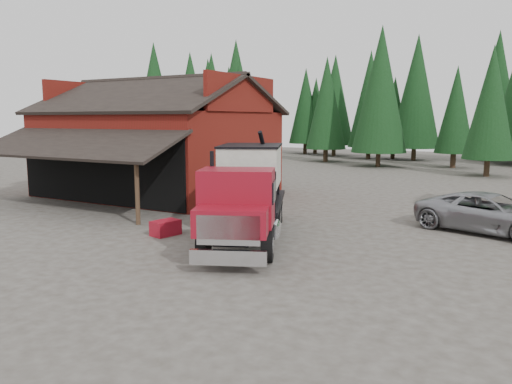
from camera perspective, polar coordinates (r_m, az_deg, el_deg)
The scene contains 9 objects.
ground at distance 17.57m, azimuth -4.40°, elevation -6.85°, with size 120.00×120.00×0.00m, color #413B33.
red_barn at distance 31.58m, azimuth -11.08°, elevation 4.73°, with size 12.80×13.63×7.18m.
conifer_backdrop at distance 57.04m, azimuth 19.83°, elevation 3.23°, with size 76.00×16.00×16.00m, color black, non-canonical shape.
near_pine_a at distance 52.57m, azimuth -7.47°, elevation 10.23°, with size 4.40×4.40×11.40m.
near_pine_b at distance 44.22m, azimuth 25.28°, elevation 9.23°, with size 3.96×3.96×10.40m.
near_pine_d at distance 49.99m, azimuth 14.05°, elevation 11.31°, with size 5.28×5.28×13.40m.
feed_truck at distance 19.00m, azimuth -1.09°, elevation 0.27°, with size 5.90×9.34×4.13m.
silver_car at distance 22.40m, azimuth 25.24°, elevation -2.21°, with size 2.67×5.79×1.61m, color #93949A.
equip_box at distance 20.24m, azimuth -10.30°, elevation -4.05°, with size 0.70×1.10×0.60m, color maroon.
Camera 1 is at (9.48, -14.06, 4.60)m, focal length 35.00 mm.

